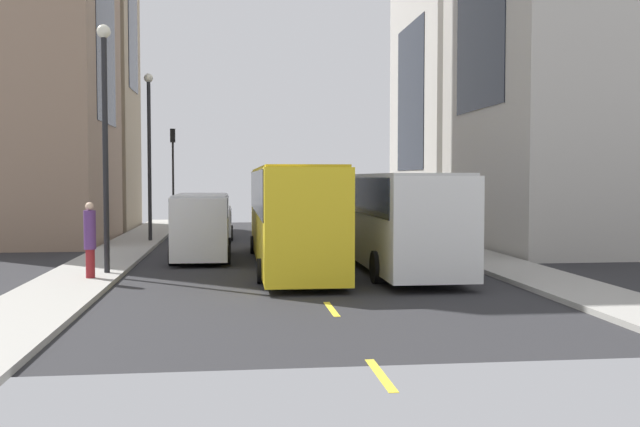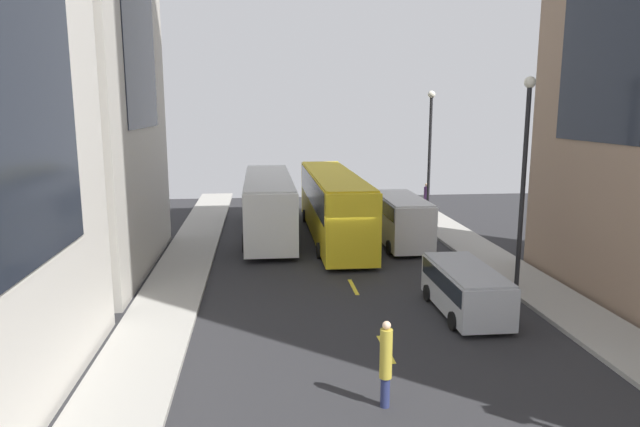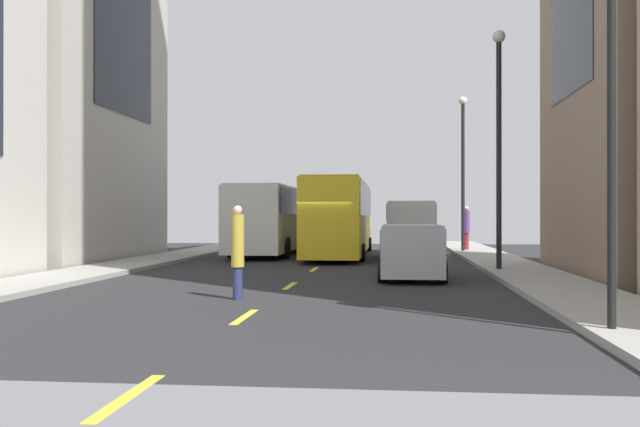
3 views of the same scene
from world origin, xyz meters
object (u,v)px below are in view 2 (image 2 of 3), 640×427
(city_bus_white, at_px, (269,200))
(streetcar_yellow, at_px, (333,200))
(delivery_van_white, at_px, (401,217))
(pedestrian_waiting_curb, at_px, (386,362))
(car_silver_0, at_px, (466,287))
(pedestrian_walking_far, at_px, (426,200))

(city_bus_white, distance_m, streetcar_yellow, 3.68)
(streetcar_yellow, distance_m, delivery_van_white, 4.07)
(pedestrian_waiting_curb, bearing_deg, car_silver_0, -137.68)
(delivery_van_white, bearing_deg, city_bus_white, 154.42)
(city_bus_white, xyz_separation_m, car_silver_0, (6.64, -13.29, -1.02))
(streetcar_yellow, xyz_separation_m, car_silver_0, (3.10, -12.32, -1.14))
(streetcar_yellow, bearing_deg, pedestrian_walking_far, 29.67)
(city_bus_white, relative_size, pedestrian_walking_far, 5.36)
(delivery_van_white, bearing_deg, streetcar_yellow, 145.13)
(city_bus_white, xyz_separation_m, streetcar_yellow, (3.54, -0.98, 0.12))
(city_bus_white, height_order, pedestrian_waiting_curb, city_bus_white)
(streetcar_yellow, bearing_deg, pedestrian_waiting_curb, -93.38)
(delivery_van_white, bearing_deg, pedestrian_walking_far, 62.32)
(streetcar_yellow, relative_size, pedestrian_waiting_curb, 6.45)
(pedestrian_waiting_curb, bearing_deg, streetcar_yellow, -105.86)
(delivery_van_white, relative_size, car_silver_0, 1.26)
(pedestrian_walking_far, bearing_deg, delivery_van_white, 159.53)
(car_silver_0, xyz_separation_m, pedestrian_waiting_curb, (-4.17, -5.92, 0.18))
(city_bus_white, xyz_separation_m, pedestrian_waiting_curb, (2.46, -19.21, -0.84))
(pedestrian_waiting_curb, bearing_deg, delivery_van_white, -117.83)
(pedestrian_walking_far, bearing_deg, pedestrian_waiting_curb, 168.30)
(delivery_van_white, bearing_deg, car_silver_0, -91.16)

